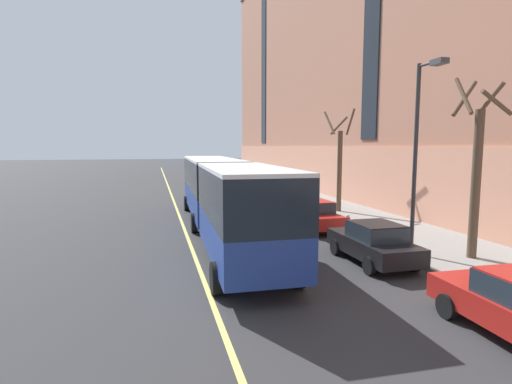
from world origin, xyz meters
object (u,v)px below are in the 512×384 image
object	(u,v)px
parked_car_red_0	(312,214)
parked_car_red_1	(230,180)
street_lamp	(420,140)
fire_hydrant	(348,221)
city_bus	(221,192)
parked_car_white_5	(257,190)
parked_car_black_6	(373,243)
street_tree_far_uptown	(339,163)
street_tree_mid_block	(476,168)

from	to	relation	value
parked_car_red_0	parked_car_red_1	world-z (taller)	same
street_lamp	fire_hydrant	size ratio (longest dim) A/B	10.22
city_bus	parked_car_white_5	distance (m)	13.13
city_bus	street_lamp	xyz separation A→B (m)	(6.66, -6.21, 2.48)
parked_car_red_0	parked_car_black_6	world-z (taller)	same
street_tree_far_uptown	parked_car_black_6	bearing A→B (deg)	-109.50
street_lamp	fire_hydrant	distance (m)	6.79
parked_car_black_6	fire_hydrant	distance (m)	5.80
parked_car_red_0	parked_car_white_5	distance (m)	11.98
parked_car_red_0	street_tree_far_uptown	bearing A→B (deg)	49.75
parked_car_red_1	street_tree_mid_block	world-z (taller)	street_tree_mid_block
parked_car_red_1	parked_car_white_5	distance (m)	11.00
parked_car_red_0	city_bus	bearing A→B (deg)	-179.06
parked_car_white_5	street_lamp	xyz separation A→B (m)	(1.65, -18.27, 3.84)
street_tree_mid_block	street_tree_far_uptown	bearing A→B (deg)	89.91
parked_car_white_5	street_lamp	bearing A→B (deg)	-84.83
parked_car_red_1	parked_car_white_5	size ratio (longest dim) A/B	1.00
parked_car_white_5	parked_car_red_1	bearing A→B (deg)	91.18
city_bus	parked_car_red_1	xyz separation A→B (m)	(4.78, 23.06, -1.35)
fire_hydrant	street_tree_mid_block	bearing A→B (deg)	-72.43
city_bus	street_tree_far_uptown	world-z (taller)	street_tree_far_uptown
street_tree_mid_block	street_tree_far_uptown	world-z (taller)	street_tree_mid_block
street_tree_mid_block	fire_hydrant	world-z (taller)	street_tree_mid_block
fire_hydrant	street_tree_far_uptown	bearing A→B (deg)	68.95
city_bus	parked_car_black_6	world-z (taller)	city_bus
city_bus	street_tree_mid_block	bearing A→B (deg)	-39.58
street_tree_mid_block	parked_car_red_1	bearing A→B (deg)	97.11
parked_car_red_0	parked_car_red_1	distance (m)	22.98
parked_car_red_0	street_lamp	distance (m)	7.57
city_bus	street_tree_mid_block	xyz separation A→B (m)	(8.54, -7.06, 1.44)
parked_car_red_0	parked_car_red_1	bearing A→B (deg)	90.39
city_bus	street_tree_far_uptown	size ratio (longest dim) A/B	2.95
street_lamp	fire_hydrant	bearing A→B (deg)	91.06
street_tree_far_uptown	street_lamp	size ratio (longest dim) A/B	0.90
street_lamp	parked_car_white_5	bearing A→B (deg)	95.17
parked_car_white_5	street_tree_mid_block	world-z (taller)	street_tree_mid_block
city_bus	parked_car_red_0	world-z (taller)	city_bus
street_tree_mid_block	street_lamp	distance (m)	2.30
street_tree_mid_block	fire_hydrant	size ratio (longest dim) A/B	9.51
parked_car_red_0	parked_car_black_6	xyz separation A→B (m)	(-0.17, -6.41, -0.00)
street_tree_far_uptown	fire_hydrant	size ratio (longest dim) A/B	9.20
parked_car_red_0	street_tree_mid_block	distance (m)	8.47
city_bus	fire_hydrant	bearing A→B (deg)	-7.13
parked_car_white_5	street_tree_far_uptown	bearing A→B (deg)	-65.30
parked_car_red_1	street_tree_mid_block	distance (m)	30.48
parked_car_red_0	parked_car_white_5	world-z (taller)	same
street_tree_mid_block	fire_hydrant	xyz separation A→B (m)	(-1.97, 6.23, -3.09)
fire_hydrant	city_bus	bearing A→B (deg)	172.87
parked_car_black_6	fire_hydrant	bearing A→B (deg)	71.99
parked_car_red_0	fire_hydrant	world-z (taller)	parked_car_red_0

